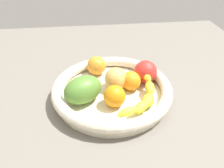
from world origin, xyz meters
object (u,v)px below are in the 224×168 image
object	(u,v)px
orange_mid_right	(96,66)
fruit_bowl	(112,90)
peach_blush	(116,79)
mango_green	(83,90)
orange_mid_left	(115,96)
banana_draped_left	(144,97)
tomato_red	(145,72)
orange_front	(131,81)

from	to	relation	value
orange_mid_right	fruit_bowl	bearing A→B (deg)	-70.68
peach_blush	mango_green	size ratio (longest dim) A/B	0.61
peach_blush	orange_mid_left	bearing A→B (deg)	-99.30
banana_draped_left	tomato_red	xyz separation A→B (cm)	(2.88, 10.80, 0.94)
fruit_bowl	peach_blush	distance (cm)	3.51
fruit_bowl	orange_mid_right	size ratio (longest dim) A/B	5.65
orange_front	orange_mid_left	distance (cm)	8.77
orange_mid_right	peach_blush	xyz separation A→B (cm)	(5.16, -8.76, 0.30)
orange_mid_left	mango_green	world-z (taller)	mango_green
banana_draped_left	orange_front	size ratio (longest dim) A/B	3.46
banana_draped_left	orange_front	bearing A→B (deg)	106.42
fruit_bowl	banana_draped_left	bearing A→B (deg)	-38.78
orange_front	mango_green	size ratio (longest dim) A/B	0.52
banana_draped_left	peach_blush	world-z (taller)	peach_blush
fruit_bowl	orange_front	size ratio (longest dim) A/B	6.03
fruit_bowl	banana_draped_left	distance (cm)	10.30
orange_mid_left	orange_mid_right	size ratio (longest dim) A/B	0.98
fruit_bowl	mango_green	distance (cm)	9.16
orange_mid_right	banana_draped_left	bearing A→B (deg)	-55.70
orange_mid_right	tomato_red	bearing A→B (deg)	-23.51
orange_mid_left	mango_green	bearing A→B (deg)	161.13
orange_front	tomato_red	size ratio (longest dim) A/B	0.81
fruit_bowl	banana_draped_left	xyz separation A→B (cm)	(7.91, -6.36, 1.76)
fruit_bowl	orange_mid_left	distance (cm)	6.05
peach_blush	mango_green	distance (cm)	10.75
tomato_red	orange_mid_left	bearing A→B (deg)	-136.61
peach_blush	tomato_red	size ratio (longest dim) A/B	0.95
mango_green	orange_mid_right	bearing A→B (deg)	71.89
orange_front	orange_mid_right	distance (cm)	13.57
mango_green	tomato_red	xyz separation A→B (cm)	(19.02, 7.25, -0.19)
orange_mid_right	peach_blush	world-z (taller)	peach_blush
banana_draped_left	orange_front	distance (cm)	7.78
mango_green	orange_front	bearing A→B (deg)	15.63
banana_draped_left	orange_front	xyz separation A→B (cm)	(-2.20, 7.45, 0.26)
mango_green	orange_mid_left	bearing A→B (deg)	-18.87
mango_green	tomato_red	size ratio (longest dim) A/B	1.56
tomato_red	orange_mid_right	bearing A→B (deg)	156.49
banana_draped_left	tomato_red	size ratio (longest dim) A/B	2.80
orange_mid_right	peach_blush	bearing A→B (deg)	-59.52
tomato_red	orange_front	bearing A→B (deg)	-146.63
banana_draped_left	mango_green	world-z (taller)	mango_green
fruit_bowl	banana_draped_left	size ratio (longest dim) A/B	1.74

